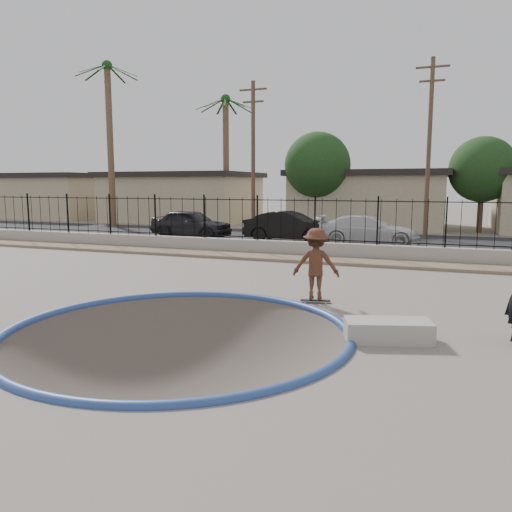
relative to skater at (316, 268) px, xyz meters
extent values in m
cube|color=#6E635C|center=(-1.97, 9.55, -1.99)|extent=(120.00, 120.00, 2.20)
torus|color=navy|center=(-1.97, -3.45, -0.89)|extent=(7.04, 7.04, 0.20)
cube|color=#9B8265|center=(-1.97, 6.75, -0.83)|extent=(42.00, 1.60, 0.11)
cube|color=#A1998E|center=(-1.97, 7.85, -0.59)|extent=(42.00, 0.45, 0.60)
cube|color=black|center=(-1.97, 7.85, -0.17)|extent=(40.00, 0.04, 0.03)
cube|color=black|center=(-1.97, 7.85, 1.41)|extent=(40.00, 0.04, 0.04)
cube|color=black|center=(-1.97, 14.55, -0.87)|extent=(90.00, 8.00, 0.04)
cube|color=tan|center=(-29.97, 24.05, 0.86)|extent=(10.00, 8.00, 3.50)
cube|color=black|center=(-29.97, 24.05, 2.81)|extent=(10.60, 8.60, 0.40)
cube|color=tan|center=(-16.97, 24.05, 0.86)|extent=(11.00, 8.00, 3.50)
cube|color=black|center=(-16.97, 24.05, 2.81)|extent=(11.60, 8.60, 0.40)
cube|color=tan|center=(-1.97, 24.05, 0.86)|extent=(10.00, 8.00, 3.50)
cube|color=black|center=(-1.97, 24.05, 2.81)|extent=(10.60, 8.60, 0.40)
cylinder|color=brown|center=(-18.97, 17.55, 4.61)|extent=(0.44, 0.44, 11.00)
sphere|color=#174216|center=(-18.97, 17.55, 10.06)|extent=(0.70, 0.70, 0.70)
cylinder|color=brown|center=(-11.97, 21.55, 3.61)|extent=(0.44, 0.44, 9.00)
sphere|color=#174216|center=(-11.97, 21.55, 8.06)|extent=(0.70, 0.70, 0.70)
cylinder|color=#473323|center=(-7.97, 16.55, 3.61)|extent=(0.24, 0.24, 9.00)
cube|color=#473323|center=(-7.97, 16.55, 7.61)|extent=(1.70, 0.10, 0.10)
cube|color=#473323|center=(-7.97, 16.55, 6.91)|extent=(1.30, 0.10, 0.10)
cylinder|color=#473323|center=(2.03, 16.55, 3.86)|extent=(0.24, 0.24, 9.50)
cube|color=#473323|center=(2.03, 16.55, 8.11)|extent=(1.70, 0.10, 0.10)
cube|color=#473323|center=(2.03, 16.55, 7.41)|extent=(1.30, 0.10, 0.10)
cylinder|color=#473323|center=(-4.97, 20.55, 0.61)|extent=(0.34, 0.34, 3.00)
sphere|color=#143311|center=(-4.97, 20.55, 3.31)|extent=(4.32, 4.32, 4.32)
cylinder|color=#473323|center=(5.03, 21.55, 0.49)|extent=(0.34, 0.34, 2.75)
sphere|color=#143311|center=(5.03, 21.55, 2.96)|extent=(3.96, 3.96, 3.96)
imported|color=brown|center=(0.00, 0.00, 0.00)|extent=(1.24, 0.83, 1.78)
cube|color=black|center=(0.00, 0.00, -0.83)|extent=(0.77, 0.39, 0.02)
cylinder|color=silver|center=(-0.22, -0.14, -0.86)|extent=(0.05, 0.04, 0.05)
cylinder|color=silver|center=(-0.26, 0.00, -0.86)|extent=(0.05, 0.04, 0.05)
cylinder|color=silver|center=(0.26, 0.00, -0.86)|extent=(0.05, 0.04, 0.05)
cylinder|color=silver|center=(0.22, 0.14, -0.86)|extent=(0.05, 0.04, 0.05)
cube|color=#A29D90|center=(2.03, -2.54, -0.69)|extent=(1.74, 1.14, 0.40)
imported|color=black|center=(-10.12, 12.55, -0.08)|extent=(4.65, 2.10, 1.55)
imported|color=black|center=(-4.43, 12.55, -0.08)|extent=(4.74, 1.81, 1.54)
imported|color=silver|center=(-0.49, 12.55, -0.14)|extent=(5.06, 2.42, 1.42)
camera|label=1|loc=(2.89, -11.98, 2.05)|focal=35.00mm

